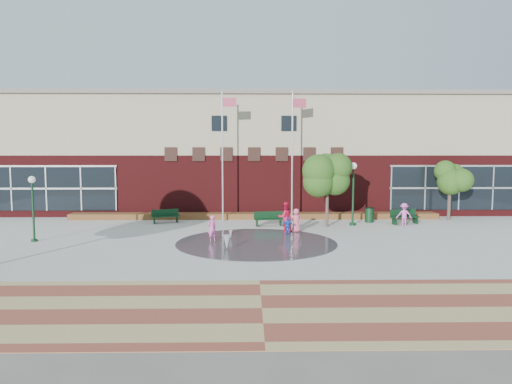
{
  "coord_description": "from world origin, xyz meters",
  "views": [
    {
      "loc": [
        -0.4,
        -20.53,
        4.79
      ],
      "look_at": [
        0.0,
        4.0,
        2.6
      ],
      "focal_mm": 32.0,
      "sensor_mm": 36.0,
      "label": 1
    }
  ],
  "objects_px": {
    "flagpole_left": "(223,149)",
    "flagpole_right": "(293,149)",
    "child_splash": "(212,228)",
    "trash_can": "(369,215)",
    "bench_left": "(166,219)"
  },
  "relations": [
    {
      "from": "flagpole_left",
      "to": "bench_left",
      "type": "height_order",
      "value": "flagpole_left"
    },
    {
      "from": "flagpole_left",
      "to": "child_splash",
      "type": "distance_m",
      "value": 8.0
    },
    {
      "from": "flagpole_left",
      "to": "flagpole_right",
      "type": "distance_m",
      "value": 4.78
    },
    {
      "from": "trash_can",
      "to": "flagpole_right",
      "type": "bearing_deg",
      "value": 168.99
    },
    {
      "from": "flagpole_left",
      "to": "trash_can",
      "type": "bearing_deg",
      "value": -6.47
    },
    {
      "from": "trash_can",
      "to": "child_splash",
      "type": "distance_m",
      "value": 11.84
    },
    {
      "from": "flagpole_left",
      "to": "bench_left",
      "type": "xyz_separation_m",
      "value": [
        -3.83,
        -0.67,
        -4.63
      ]
    },
    {
      "from": "flagpole_left",
      "to": "child_splash",
      "type": "xyz_separation_m",
      "value": [
        -0.25,
        -6.79,
        -4.24
      ]
    },
    {
      "from": "child_splash",
      "to": "trash_can",
      "type": "bearing_deg",
      "value": 174.69
    },
    {
      "from": "bench_left",
      "to": "flagpole_left",
      "type": "bearing_deg",
      "value": -11.2
    },
    {
      "from": "trash_can",
      "to": "child_splash",
      "type": "bearing_deg",
      "value": -148.64
    },
    {
      "from": "flagpole_left",
      "to": "trash_can",
      "type": "distance_m",
      "value": 10.82
    },
    {
      "from": "trash_can",
      "to": "flagpole_left",
      "type": "bearing_deg",
      "value": 176.37
    },
    {
      "from": "flagpole_right",
      "to": "child_splash",
      "type": "height_order",
      "value": "flagpole_right"
    },
    {
      "from": "flagpole_left",
      "to": "flagpole_right",
      "type": "relative_size",
      "value": 1.0
    }
  ]
}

